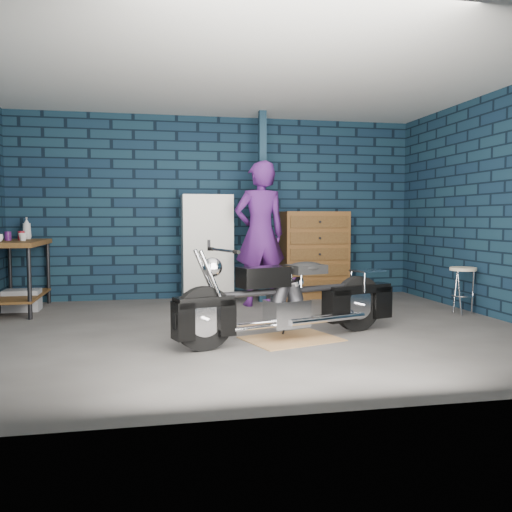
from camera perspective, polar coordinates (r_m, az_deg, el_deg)
The scene contains 15 objects.
ground at distance 5.82m, azimuth -0.65°, elevation -7.84°, with size 6.00×6.00×0.00m, color #54514F.
room_walls at distance 6.29m, azimuth -1.61°, elevation 10.47°, with size 6.02×5.01×2.71m.
support_post at distance 7.72m, azimuth 0.67°, elevation 5.15°, with size 0.10×0.10×2.70m, color #132B3B.
workbench at distance 7.57m, azimuth -23.68°, elevation -1.95°, with size 0.60×1.40×0.91m, color brown.
drip_mat at distance 5.42m, azimuth 3.75°, elevation -8.69°, with size 0.88×0.66×0.01m, color #9C6E44.
motorcycle at distance 5.34m, azimuth 3.77°, elevation -3.92°, with size 2.09×0.57×0.92m, color black, non-canonical shape.
person at distance 7.38m, azimuth 0.43°, elevation 2.35°, with size 0.72×0.47×1.97m, color #4D1C69.
storage_bin at distance 7.64m, azimuth -23.40°, elevation -4.29°, with size 0.44×0.31×0.27m, color #94969C.
locker at distance 7.89m, azimuth -5.18°, elevation 0.86°, with size 0.71×0.51×1.53m, color beige.
tool_chest at distance 8.23m, azimuth 6.13°, elevation 0.16°, with size 0.97×0.54×1.29m, color brown.
shop_stool at distance 7.22m, azimuth 20.92°, elevation -3.44°, with size 0.32×0.32×0.59m, color beige, non-canonical shape.
cup_b at distance 7.40m, azimuth -23.34°, elevation 1.85°, with size 0.11×0.11×0.10m, color beige.
mug_purple at distance 7.62m, azimuth -24.66°, elevation 1.92°, with size 0.08×0.08×0.11m, color #4E1860.
mug_red at distance 7.69m, azimuth -23.47°, elevation 1.98°, with size 0.09×0.09×0.12m, color maroon.
bottle at distance 8.02m, azimuth -22.99°, elevation 2.73°, with size 0.12×0.12×0.30m, color #94969C.
Camera 1 is at (-1.06, -5.60, 1.20)m, focal length 38.00 mm.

